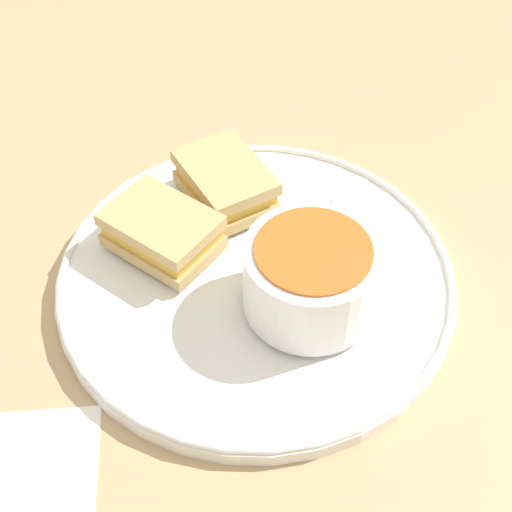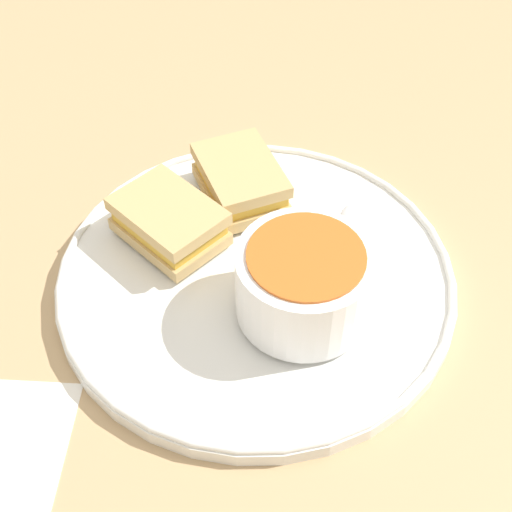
{
  "view_description": "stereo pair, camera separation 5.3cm",
  "coord_description": "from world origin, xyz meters",
  "px_view_note": "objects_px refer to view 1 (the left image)",
  "views": [
    {
      "loc": [
        0.05,
        -0.35,
        0.42
      ],
      "look_at": [
        0.0,
        0.0,
        0.03
      ],
      "focal_mm": 50.0,
      "sensor_mm": 36.0,
      "label": 1
    },
    {
      "loc": [
        0.1,
        -0.34,
        0.42
      ],
      "look_at": [
        0.0,
        0.0,
        0.03
      ],
      "focal_mm": 50.0,
      "sensor_mm": 36.0,
      "label": 2
    }
  ],
  "objects_px": {
    "spoon": "(345,216)",
    "sandwich_half_near": "(226,182)",
    "soup_bowl": "(311,276)",
    "sandwich_half_far": "(162,231)"
  },
  "relations": [
    {
      "from": "soup_bowl",
      "to": "spoon",
      "type": "relative_size",
      "value": 0.87
    },
    {
      "from": "spoon",
      "to": "sandwich_half_near",
      "type": "distance_m",
      "value": 0.1
    },
    {
      "from": "sandwich_half_near",
      "to": "sandwich_half_far",
      "type": "xyz_separation_m",
      "value": [
        -0.04,
        -0.06,
        0.0
      ]
    },
    {
      "from": "spoon",
      "to": "sandwich_half_far",
      "type": "bearing_deg",
      "value": 98.42
    },
    {
      "from": "soup_bowl",
      "to": "sandwich_half_near",
      "type": "height_order",
      "value": "soup_bowl"
    },
    {
      "from": "soup_bowl",
      "to": "sandwich_half_far",
      "type": "bearing_deg",
      "value": 160.27
    },
    {
      "from": "soup_bowl",
      "to": "sandwich_half_far",
      "type": "xyz_separation_m",
      "value": [
        -0.12,
        0.04,
        -0.01
      ]
    },
    {
      "from": "spoon",
      "to": "sandwich_half_near",
      "type": "relative_size",
      "value": 1.1
    },
    {
      "from": "spoon",
      "to": "sandwich_half_near",
      "type": "height_order",
      "value": "sandwich_half_near"
    },
    {
      "from": "soup_bowl",
      "to": "spoon",
      "type": "distance_m",
      "value": 0.09
    }
  ]
}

